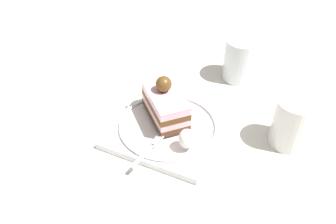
{
  "coord_description": "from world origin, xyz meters",
  "views": [
    {
      "loc": [
        -0.48,
        -0.26,
        0.48
      ],
      "look_at": [
        -0.03,
        -0.02,
        0.05
      ],
      "focal_mm": 38.32,
      "sensor_mm": 36.0,
      "label": 1
    }
  ],
  "objects_px": {
    "cake_slice": "(166,104)",
    "fork": "(151,147)",
    "dessert_plate": "(168,128)",
    "whipped_cream_dollop": "(187,139)",
    "drink_glass_near": "(292,124)",
    "drink_glass_far": "(241,61)"
  },
  "relations": [
    {
      "from": "whipped_cream_dollop",
      "to": "drink_glass_near",
      "type": "height_order",
      "value": "drink_glass_near"
    },
    {
      "from": "cake_slice",
      "to": "drink_glass_near",
      "type": "bearing_deg",
      "value": -74.78
    },
    {
      "from": "dessert_plate",
      "to": "cake_slice",
      "type": "xyz_separation_m",
      "value": [
        0.02,
        0.01,
        0.04
      ]
    },
    {
      "from": "cake_slice",
      "to": "fork",
      "type": "xyz_separation_m",
      "value": [
        -0.09,
        -0.02,
        -0.03
      ]
    },
    {
      "from": "dessert_plate",
      "to": "drink_glass_near",
      "type": "distance_m",
      "value": 0.23
    },
    {
      "from": "cake_slice",
      "to": "whipped_cream_dollop",
      "type": "height_order",
      "value": "cake_slice"
    },
    {
      "from": "cake_slice",
      "to": "whipped_cream_dollop",
      "type": "xyz_separation_m",
      "value": [
        -0.06,
        -0.07,
        -0.01
      ]
    },
    {
      "from": "dessert_plate",
      "to": "whipped_cream_dollop",
      "type": "bearing_deg",
      "value": -122.94
    },
    {
      "from": "drink_glass_near",
      "to": "drink_glass_far",
      "type": "height_order",
      "value": "drink_glass_far"
    },
    {
      "from": "cake_slice",
      "to": "fork",
      "type": "distance_m",
      "value": 0.1
    },
    {
      "from": "dessert_plate",
      "to": "drink_glass_far",
      "type": "bearing_deg",
      "value": -13.4
    },
    {
      "from": "fork",
      "to": "drink_glass_near",
      "type": "bearing_deg",
      "value": -53.96
    },
    {
      "from": "whipped_cream_dollop",
      "to": "fork",
      "type": "relative_size",
      "value": 0.35
    },
    {
      "from": "cake_slice",
      "to": "drink_glass_near",
      "type": "distance_m",
      "value": 0.24
    },
    {
      "from": "whipped_cream_dollop",
      "to": "drink_glass_far",
      "type": "distance_m",
      "value": 0.29
    },
    {
      "from": "cake_slice",
      "to": "drink_glass_far",
      "type": "relative_size",
      "value": 1.28
    },
    {
      "from": "dessert_plate",
      "to": "cake_slice",
      "type": "distance_m",
      "value": 0.05
    },
    {
      "from": "dessert_plate",
      "to": "drink_glass_near",
      "type": "xyz_separation_m",
      "value": [
        0.08,
        -0.21,
        0.04
      ]
    },
    {
      "from": "dessert_plate",
      "to": "drink_glass_far",
      "type": "distance_m",
      "value": 0.26
    },
    {
      "from": "drink_glass_far",
      "to": "dessert_plate",
      "type": "bearing_deg",
      "value": 166.6
    },
    {
      "from": "cake_slice",
      "to": "fork",
      "type": "relative_size",
      "value": 1.15
    },
    {
      "from": "dessert_plate",
      "to": "whipped_cream_dollop",
      "type": "xyz_separation_m",
      "value": [
        -0.04,
        -0.06,
        0.03
      ]
    }
  ]
}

